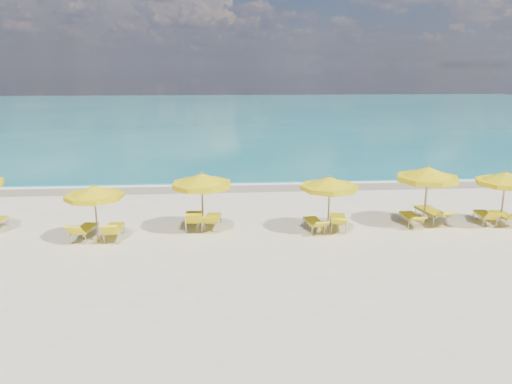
{
  "coord_description": "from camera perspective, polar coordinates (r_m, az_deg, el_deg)",
  "views": [
    {
      "loc": [
        -1.45,
        -18.08,
        6.21
      ],
      "look_at": [
        0.0,
        1.5,
        1.2
      ],
      "focal_mm": 35.0,
      "sensor_mm": 36.0,
      "label": 1
    }
  ],
  "objects": [
    {
      "name": "whitecap_near",
      "position": [
        35.92,
        -11.48,
        4.07
      ],
      "size": [
        14.0,
        0.36,
        0.05
      ],
      "primitive_type": "cube",
      "color": "white",
      "rests_on": "ground"
    },
    {
      "name": "lounger_5_right",
      "position": [
        21.64,
        19.41,
        -2.54
      ],
      "size": [
        1.01,
        2.14,
        0.75
      ],
      "rotation": [
        0.0,
        0.0,
        0.18
      ],
      "color": "#A5A8AD",
      "rests_on": "ground"
    },
    {
      "name": "lounger_5_left",
      "position": [
        20.93,
        17.24,
        -3.04
      ],
      "size": [
        0.6,
        1.71,
        0.63
      ],
      "rotation": [
        0.0,
        0.0,
        -0.03
      ],
      "color": "#A5A8AD",
      "rests_on": "ground"
    },
    {
      "name": "lounger_3_right",
      "position": [
        19.7,
        -5.0,
        -3.46
      ],
      "size": [
        0.77,
        1.79,
        0.78
      ],
      "rotation": [
        0.0,
        0.0,
        -0.12
      ],
      "color": "#A5A8AD",
      "rests_on": "ground"
    },
    {
      "name": "umbrella_3",
      "position": [
        18.82,
        -6.21,
        1.29
      ],
      "size": [
        3.06,
        3.06,
        2.34
      ],
      "rotation": [
        0.0,
        0.0,
        -0.43
      ],
      "color": "#A57B52",
      "rests_on": "ground"
    },
    {
      "name": "umbrella_4",
      "position": [
        18.86,
        8.41,
        0.94
      ],
      "size": [
        2.32,
        2.32,
        2.23
      ],
      "rotation": [
        0.0,
        0.0,
        -0.06
      ],
      "color": "#A57B52",
      "rests_on": "ground"
    },
    {
      "name": "lounger_3_left",
      "position": [
        19.72,
        -7.09,
        -3.4
      ],
      "size": [
        0.74,
        1.99,
        0.94
      ],
      "rotation": [
        0.0,
        0.0,
        0.04
      ],
      "color": "#A5A8AD",
      "rests_on": "ground"
    },
    {
      "name": "lounger_2_right",
      "position": [
        19.11,
        -15.92,
        -4.52
      ],
      "size": [
        0.67,
        1.75,
        0.84
      ],
      "rotation": [
        0.0,
        0.0,
        0.04
      ],
      "color": "#A5A8AD",
      "rests_on": "ground"
    },
    {
      "name": "umbrella_2",
      "position": [
        18.61,
        -18.01,
        -0.07
      ],
      "size": [
        2.6,
        2.6,
        2.13
      ],
      "rotation": [
        0.0,
        0.0,
        0.28
      ],
      "color": "#A57B52",
      "rests_on": "ground"
    },
    {
      "name": "ocean",
      "position": [
        66.39,
        -3.0,
        8.93
      ],
      "size": [
        120.0,
        80.0,
        0.3
      ],
      "primitive_type": "cube",
      "color": "#136C6E",
      "rests_on": "ground"
    },
    {
      "name": "wet_sand_band",
      "position": [
        26.27,
        -0.95,
        0.64
      ],
      "size": [
        120.0,
        2.6,
        0.01
      ],
      "primitive_type": "cube",
      "color": "tan",
      "rests_on": "ground"
    },
    {
      "name": "ground_plane",
      "position": [
        19.18,
        0.33,
        -4.58
      ],
      "size": [
        120.0,
        120.0,
        0.0
      ],
      "primitive_type": "plane",
      "color": "beige"
    },
    {
      "name": "lounger_4_right",
      "position": [
        19.76,
        9.36,
        -3.52
      ],
      "size": [
        0.93,
        1.92,
        0.77
      ],
      "rotation": [
        0.0,
        0.0,
        -0.18
      ],
      "color": "#A5A8AD",
      "rests_on": "ground"
    },
    {
      "name": "lounger_4_left",
      "position": [
        19.39,
        6.68,
        -3.84
      ],
      "size": [
        0.75,
        1.74,
        0.68
      ],
      "rotation": [
        0.0,
        0.0,
        0.12
      ],
      "color": "#A5A8AD",
      "rests_on": "ground"
    },
    {
      "name": "lounger_2_left",
      "position": [
        19.46,
        -19.01,
        -4.45
      ],
      "size": [
        0.83,
        1.77,
        0.81
      ],
      "rotation": [
        0.0,
        0.0,
        -0.16
      ],
      "color": "#A5A8AD",
      "rests_on": "ground"
    },
    {
      "name": "umbrella_5",
      "position": [
        20.48,
        19.03,
        1.91
      ],
      "size": [
        2.56,
        2.56,
        2.45
      ],
      "rotation": [
        0.0,
        0.0,
        0.06
      ],
      "color": "#A57B52",
      "rests_on": "ground"
    },
    {
      "name": "umbrella_6",
      "position": [
        21.6,
        26.63,
        1.36
      ],
      "size": [
        2.28,
        2.28,
        2.27
      ],
      "rotation": [
        0.0,
        0.0,
        0.02
      ],
      "color": "#A57B52",
      "rests_on": "ground"
    },
    {
      "name": "lounger_6_left",
      "position": [
        22.17,
        24.71,
        -2.76
      ],
      "size": [
        0.77,
        1.68,
        0.77
      ],
      "rotation": [
        0.0,
        0.0,
        -0.14
      ],
      "color": "#A5A8AD",
      "rests_on": "ground"
    },
    {
      "name": "foam_line",
      "position": [
        27.05,
        -1.05,
        1.04
      ],
      "size": [
        120.0,
        1.2,
        0.03
      ],
      "primitive_type": "cube",
      "color": "white",
      "rests_on": "ground"
    },
    {
      "name": "lounger_6_right",
      "position": [
        22.5,
        26.49,
        -2.72
      ],
      "size": [
        0.6,
        1.63,
        0.74
      ],
      "rotation": [
        0.0,
        0.0,
        0.04
      ],
      "color": "#A5A8AD",
      "rests_on": "ground"
    },
    {
      "name": "whitecap_far",
      "position": [
        43.58,
        8.38,
        5.97
      ],
      "size": [
        18.0,
        0.3,
        0.05
      ],
      "primitive_type": "cube",
      "color": "white",
      "rests_on": "ground"
    }
  ]
}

